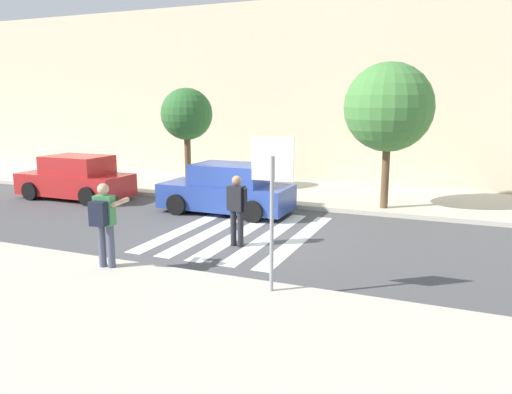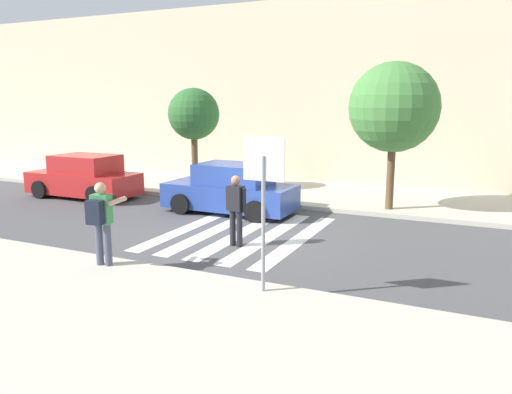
{
  "view_description": "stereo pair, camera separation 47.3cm",
  "coord_description": "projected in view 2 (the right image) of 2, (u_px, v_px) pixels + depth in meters",
  "views": [
    {
      "loc": [
        5.3,
        -11.49,
        3.48
      ],
      "look_at": [
        0.6,
        -0.2,
        1.1
      ],
      "focal_mm": 35.0,
      "sensor_mm": 36.0,
      "label": 1
    },
    {
      "loc": [
        5.73,
        -11.3,
        3.48
      ],
      "look_at": [
        0.6,
        -0.2,
        1.1
      ],
      "focal_mm": 35.0,
      "sensor_mm": 36.0,
      "label": 2
    }
  ],
  "objects": [
    {
      "name": "sidewalk_far",
      "position": [
        312.0,
        194.0,
        18.43
      ],
      "size": [
        60.0,
        4.8,
        0.14
      ],
      "primitive_type": "cube",
      "color": "beige",
      "rests_on": "ground"
    },
    {
      "name": "crosswalk_stripe_0",
      "position": [
        191.0,
        227.0,
        13.93
      ],
      "size": [
        0.44,
        5.2,
        0.01
      ],
      "primitive_type": "cube",
      "color": "silver",
      "rests_on": "ground"
    },
    {
      "name": "photographer_with_backpack",
      "position": [
        101.0,
        217.0,
        10.06
      ],
      "size": [
        0.66,
        0.9,
        1.72
      ],
      "color": "#474C60",
      "rests_on": "sidewalk_near"
    },
    {
      "name": "sidewalk_near",
      "position": [
        54.0,
        329.0,
        7.56
      ],
      "size": [
        60.0,
        6.0,
        0.14
      ],
      "primitive_type": "cube",
      "color": "beige",
      "rests_on": "ground"
    },
    {
      "name": "crosswalk_stripe_3",
      "position": [
        269.0,
        236.0,
        12.94
      ],
      "size": [
        0.44,
        5.2,
        0.01
      ],
      "primitive_type": "cube",
      "color": "silver",
      "rests_on": "ground"
    },
    {
      "name": "street_tree_west",
      "position": [
        194.0,
        115.0,
        18.49
      ],
      "size": [
        1.91,
        1.91,
        3.79
      ],
      "color": "brown",
      "rests_on": "sidewalk_far"
    },
    {
      "name": "crosswalk_stripe_1",
      "position": [
        216.0,
        230.0,
        13.6
      ],
      "size": [
        0.44,
        5.2,
        0.01
      ],
      "primitive_type": "cube",
      "color": "silver",
      "rests_on": "ground"
    },
    {
      "name": "pedestrian_crossing",
      "position": [
        236.0,
        207.0,
        11.93
      ],
      "size": [
        0.57,
        0.29,
        1.72
      ],
      "color": "#232328",
      "rests_on": "ground"
    },
    {
      "name": "crosswalk_stripe_4",
      "position": [
        298.0,
        240.0,
        12.61
      ],
      "size": [
        0.44,
        5.2,
        0.01
      ],
      "primitive_type": "cube",
      "color": "silver",
      "rests_on": "ground"
    },
    {
      "name": "ground_plane",
      "position": [
        238.0,
        235.0,
        13.1
      ],
      "size": [
        120.0,
        120.0,
        0.0
      ],
      "primitive_type": "plane",
      "color": "#4C4C4F"
    },
    {
      "name": "parked_car_blue",
      "position": [
        231.0,
        190.0,
        15.59
      ],
      "size": [
        4.1,
        1.92,
        1.55
      ],
      "color": "#284293",
      "rests_on": "ground"
    },
    {
      "name": "street_tree_center",
      "position": [
        394.0,
        108.0,
        15.0
      ],
      "size": [
        2.72,
        2.72,
        4.49
      ],
      "color": "brown",
      "rests_on": "sidewalk_far"
    },
    {
      "name": "crosswalk_stripe_2",
      "position": [
        242.0,
        233.0,
        13.27
      ],
      "size": [
        0.44,
        5.2,
        0.01
      ],
      "primitive_type": "cube",
      "color": "silver",
      "rests_on": "ground"
    },
    {
      "name": "building_facade_far",
      "position": [
        346.0,
        94.0,
        21.65
      ],
      "size": [
        56.0,
        4.0,
        7.49
      ],
      "primitive_type": "cube",
      "color": "beige",
      "rests_on": "ground"
    },
    {
      "name": "parked_car_red",
      "position": [
        84.0,
        177.0,
        18.06
      ],
      "size": [
        4.1,
        1.92,
        1.55
      ],
      "color": "red",
      "rests_on": "ground"
    },
    {
      "name": "stop_sign",
      "position": [
        264.0,
        180.0,
        8.52
      ],
      "size": [
        0.76,
        0.08,
        2.74
      ],
      "color": "gray",
      "rests_on": "sidewalk_near"
    }
  ]
}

